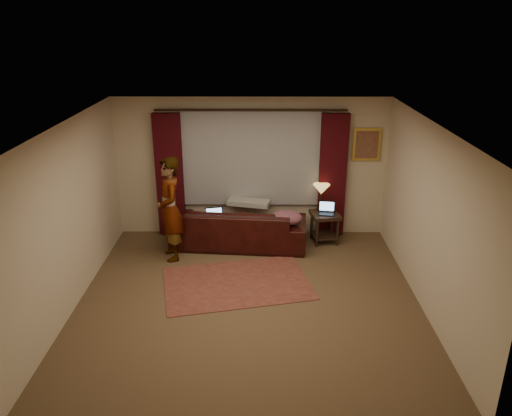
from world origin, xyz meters
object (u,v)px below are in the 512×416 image
at_px(tiffany_lamp, 321,197).
at_px(person, 170,209).
at_px(sofa, 239,220).
at_px(end_table, 324,228).
at_px(laptop_sofa, 215,216).
at_px(laptop_table, 327,209).

xyz_separation_m(tiffany_lamp, person, (-2.63, -0.82, 0.08)).
distance_m(sofa, end_table, 1.59).
bearing_deg(person, tiffany_lamp, 88.23).
bearing_deg(tiffany_lamp, laptop_sofa, -168.15).
bearing_deg(sofa, end_table, -170.73).
bearing_deg(tiffany_lamp, person, -162.63).
bearing_deg(sofa, laptop_table, -172.43).
relative_size(laptop_sofa, person, 0.19).
relative_size(end_table, tiffany_lamp, 1.16).
distance_m(tiffany_lamp, person, 2.76).
height_order(laptop_table, person, person).
bearing_deg(laptop_sofa, tiffany_lamp, -0.73).
bearing_deg(end_table, laptop_sofa, -173.25).
relative_size(laptop_sofa, end_table, 0.60).
height_order(tiffany_lamp, person, person).
relative_size(laptop_sofa, laptop_table, 1.08).
height_order(sofa, laptop_table, sofa).
bearing_deg(laptop_table, person, -159.15).
bearing_deg(end_table, person, -166.35).
bearing_deg(person, laptop_sofa, 101.37).
height_order(laptop_sofa, person, person).
xyz_separation_m(end_table, person, (-2.70, -0.66, 0.61)).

